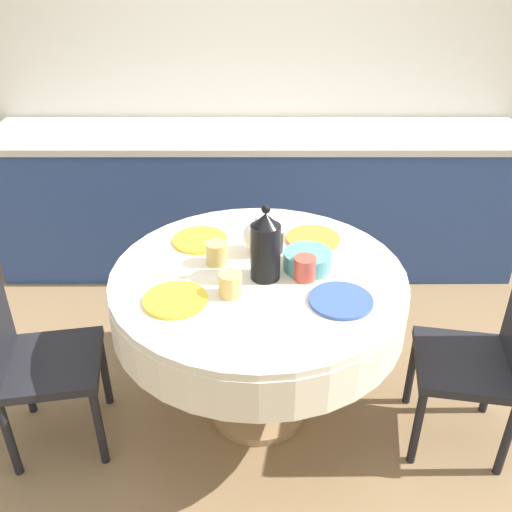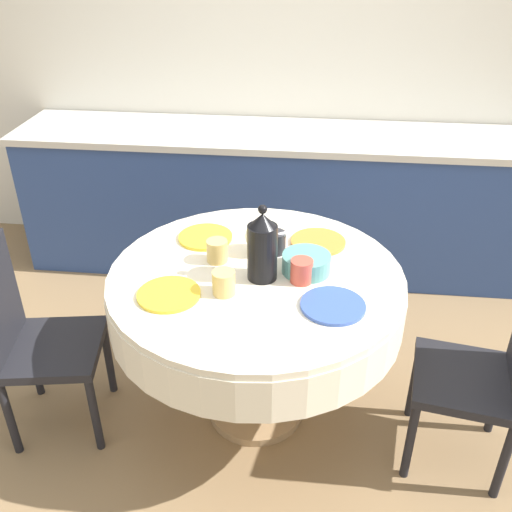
% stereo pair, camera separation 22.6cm
% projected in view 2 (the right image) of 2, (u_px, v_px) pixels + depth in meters
% --- Properties ---
extents(ground_plane, '(12.00, 12.00, 0.00)m').
position_uv_depth(ground_plane, '(256.00, 410.00, 2.69)').
color(ground_plane, '#8E704C').
extents(wall_back, '(7.00, 0.05, 2.60)m').
position_uv_depth(wall_back, '(287.00, 51.00, 3.50)').
color(wall_back, silver).
rests_on(wall_back, ground_plane).
extents(kitchen_counter, '(3.24, 0.64, 0.90)m').
position_uv_depth(kitchen_counter, '(280.00, 200.00, 3.64)').
color(kitchen_counter, '#2D4784').
rests_on(kitchen_counter, ground_plane).
extents(dining_table, '(1.21, 1.21, 0.77)m').
position_uv_depth(dining_table, '(256.00, 299.00, 2.37)').
color(dining_table, tan).
rests_on(dining_table, ground_plane).
extents(chair_left, '(0.46, 0.46, 0.91)m').
position_uv_depth(chair_left, '(490.00, 368.00, 2.21)').
color(chair_left, black).
rests_on(chair_left, ground_plane).
extents(chair_right, '(0.46, 0.46, 0.91)m').
position_uv_depth(chair_right, '(31.00, 335.00, 2.39)').
color(chair_right, black).
rests_on(chair_right, ground_plane).
extents(plate_near_left, '(0.24, 0.24, 0.01)m').
position_uv_depth(plate_near_left, '(169.00, 294.00, 2.16)').
color(plate_near_left, yellow).
rests_on(plate_near_left, dining_table).
extents(cup_near_left, '(0.09, 0.09, 0.09)m').
position_uv_depth(cup_near_left, '(224.00, 283.00, 2.15)').
color(cup_near_left, '#DBB766').
rests_on(cup_near_left, dining_table).
extents(plate_near_right, '(0.24, 0.24, 0.01)m').
position_uv_depth(plate_near_right, '(333.00, 306.00, 2.10)').
color(plate_near_right, '#3856AD').
rests_on(plate_near_right, dining_table).
extents(cup_near_right, '(0.09, 0.09, 0.09)m').
position_uv_depth(cup_near_right, '(302.00, 271.00, 2.22)').
color(cup_near_right, '#CC4C3D').
rests_on(cup_near_right, dining_table).
extents(plate_far_left, '(0.24, 0.24, 0.01)m').
position_uv_depth(plate_far_left, '(205.00, 237.00, 2.55)').
color(plate_far_left, yellow).
rests_on(plate_far_left, dining_table).
extents(cup_far_left, '(0.09, 0.09, 0.09)m').
position_uv_depth(cup_far_left, '(217.00, 251.00, 2.36)').
color(cup_far_left, '#DBB766').
rests_on(cup_far_left, dining_table).
extents(plate_far_right, '(0.24, 0.24, 0.01)m').
position_uv_depth(plate_far_right, '(318.00, 242.00, 2.51)').
color(plate_far_right, orange).
rests_on(plate_far_right, dining_table).
extents(cup_far_right, '(0.09, 0.09, 0.09)m').
position_uv_depth(cup_far_right, '(275.00, 242.00, 2.42)').
color(cup_far_right, '#28282D').
rests_on(cup_far_right, dining_table).
extents(coffee_carafe, '(0.12, 0.12, 0.32)m').
position_uv_depth(coffee_carafe, '(262.00, 247.00, 2.20)').
color(coffee_carafe, black).
rests_on(coffee_carafe, dining_table).
extents(teapot, '(0.18, 0.13, 0.17)m').
position_uv_depth(teapot, '(260.00, 236.00, 2.40)').
color(teapot, white).
rests_on(teapot, dining_table).
extents(fruit_bowl, '(0.20, 0.20, 0.08)m').
position_uv_depth(fruit_bowl, '(306.00, 263.00, 2.29)').
color(fruit_bowl, '#569993').
rests_on(fruit_bowl, dining_table).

